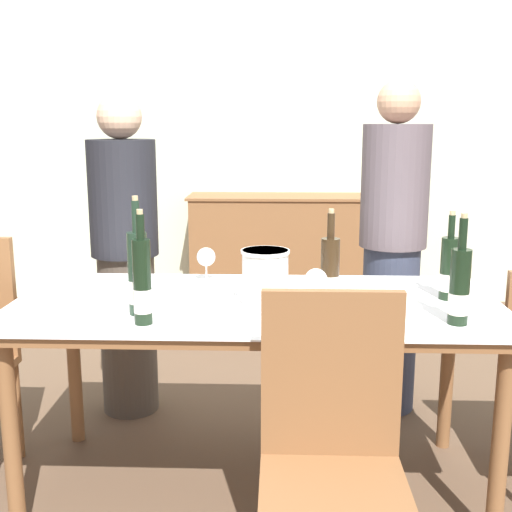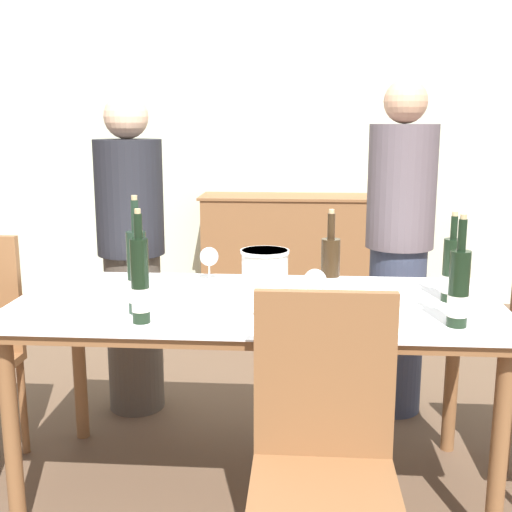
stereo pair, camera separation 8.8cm
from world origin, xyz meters
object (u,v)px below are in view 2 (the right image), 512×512
wine_bottle_0 (451,271)px  sideboard_cabinet (304,253)px  wine_bottle_3 (330,272)px  person_host (132,257)px  wine_glass_2 (315,281)px  person_guest_left (399,251)px  wine_glass_0 (246,293)px  wine_bottle_1 (137,274)px  ice_bucket (265,276)px  wine_bottle_4 (459,290)px  dining_table (256,320)px  chair_near_front (324,443)px  wine_glass_1 (209,258)px  wine_bottle_2 (140,282)px

wine_bottle_0 → sideboard_cabinet: bearing=102.5°
wine_bottle_3 → person_host: 1.18m
wine_bottle_0 → wine_glass_2: wine_bottle_0 is taller
wine_bottle_0 → person_guest_left: bearing=97.7°
wine_bottle_0 → person_host: person_host is taller
sideboard_cabinet → wine_glass_0: wine_glass_0 is taller
wine_bottle_1 → wine_glass_0: (0.40, -0.05, -0.05)m
ice_bucket → wine_bottle_4: bearing=-17.6°
person_guest_left → wine_glass_2: bearing=-116.4°
dining_table → chair_near_front: (0.25, -0.67, -0.16)m
wine_glass_2 → wine_glass_1: bearing=137.5°
wine_glass_1 → wine_glass_2: wine_glass_2 is taller
dining_table → wine_bottle_1: wine_bottle_1 is taller
wine_bottle_4 → chair_near_front: size_ratio=0.39×
wine_bottle_0 → wine_bottle_4: (-0.05, -0.32, 0.01)m
wine_bottle_3 → wine_bottle_2: bearing=-155.7°
wine_bottle_2 → wine_glass_1: (0.15, 0.61, -0.04)m
wine_bottle_3 → person_host: person_host is taller
wine_glass_1 → wine_glass_2: (0.45, -0.41, 0.00)m
person_host → person_guest_left: person_guest_left is taller
sideboard_cabinet → person_guest_left: 1.89m
dining_table → wine_glass_1: size_ratio=12.69×
sideboard_cabinet → wine_bottle_1: (-0.61, -2.74, 0.47)m
wine_glass_0 → chair_near_front: size_ratio=0.14×
person_guest_left → wine_glass_0: bearing=-123.9°
wine_bottle_2 → wine_glass_2: wine_bottle_2 is taller
chair_near_front → dining_table: bearing=110.2°
sideboard_cabinet → wine_bottle_4: 2.89m
wine_bottle_3 → wine_bottle_1: bearing=-165.2°
wine_glass_0 → wine_glass_2: bearing=28.8°
wine_bottle_4 → wine_glass_2: wine_bottle_4 is taller
wine_bottle_1 → wine_glass_2: 0.65m
wine_bottle_4 → wine_glass_0: (-0.72, 0.03, -0.03)m
ice_bucket → wine_bottle_3: (0.25, 0.05, 0.01)m
person_guest_left → wine_glass_1: bearing=-153.0°
ice_bucket → wine_bottle_4: wine_bottle_4 is taller
wine_bottle_0 → wine_glass_0: (-0.76, -0.29, -0.02)m
wine_glass_1 → person_guest_left: (0.88, 0.45, -0.05)m
wine_bottle_2 → wine_glass_1: 0.63m
ice_bucket → wine_glass_1: (-0.26, 0.36, -0.01)m
ice_bucket → wine_glass_1: ice_bucket is taller
wine_bottle_3 → wine_glass_2: (-0.06, -0.10, -0.01)m
sideboard_cabinet → wine_bottle_2: wine_bottle_2 is taller
wine_glass_1 → wine_glass_2: bearing=-42.5°
ice_bucket → wine_bottle_1: 0.47m
sideboard_cabinet → chair_near_front: 3.23m
dining_table → wine_bottle_2: bearing=-142.5°
sideboard_cabinet → wine_bottle_2: bearing=-101.3°
wine_bottle_1 → wine_bottle_4: size_ratio=1.12×
wine_glass_2 → person_host: 1.20m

